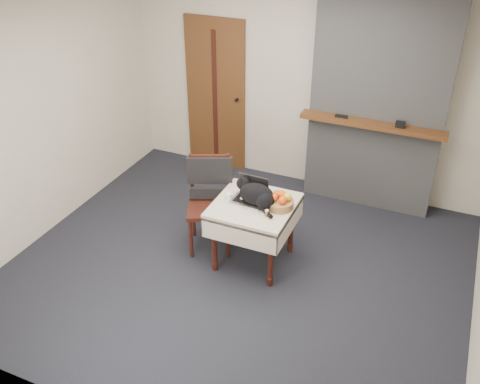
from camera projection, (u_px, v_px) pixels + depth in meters
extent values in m
plane|color=black|center=(239.00, 267.00, 5.52)|extent=(4.50, 4.50, 0.00)
cube|color=beige|center=(306.00, 85.00, 6.42)|extent=(4.50, 0.02, 2.60)
cube|color=beige|center=(44.00, 116.00, 5.62)|extent=(0.02, 4.00, 2.60)
cube|color=white|center=(239.00, 6.00, 4.18)|extent=(4.50, 4.00, 0.02)
cube|color=brown|center=(216.00, 95.00, 6.97)|extent=(0.82, 0.05, 2.00)
cube|color=#3D1510|center=(215.00, 96.00, 6.94)|extent=(0.06, 0.01, 1.70)
cylinder|color=black|center=(237.00, 100.00, 6.82)|extent=(0.04, 0.06, 0.04)
cube|color=gray|center=(379.00, 100.00, 5.99)|extent=(1.50, 0.30, 2.60)
cube|color=brown|center=(372.00, 125.00, 5.91)|extent=(1.62, 0.18, 0.05)
cube|color=black|center=(341.00, 116.00, 6.01)|extent=(0.14, 0.04, 0.03)
cube|color=black|center=(400.00, 125.00, 5.78)|extent=(0.10, 0.07, 0.06)
cylinder|color=#3D1510|center=(214.00, 244.00, 5.32)|extent=(0.06, 0.06, 0.64)
sphere|color=#3D1510|center=(215.00, 263.00, 5.44)|extent=(0.07, 0.07, 0.07)
cylinder|color=#3D1510|center=(271.00, 259.00, 5.11)|extent=(0.06, 0.06, 0.64)
sphere|color=#3D1510|center=(270.00, 279.00, 5.24)|extent=(0.07, 0.07, 0.07)
cylinder|color=#3D1510|center=(239.00, 214.00, 5.79)|extent=(0.06, 0.06, 0.64)
sphere|color=#3D1510|center=(239.00, 232.00, 5.91)|extent=(0.07, 0.07, 0.07)
cylinder|color=#3D1510|center=(291.00, 227.00, 5.58)|extent=(0.06, 0.06, 0.64)
sphere|color=#3D1510|center=(290.00, 245.00, 5.71)|extent=(0.07, 0.07, 0.07)
cube|color=beige|center=(254.00, 206.00, 5.27)|extent=(0.78, 0.78, 0.06)
cube|color=beige|center=(238.00, 236.00, 5.02)|extent=(0.78, 0.01, 0.22)
cube|color=beige|center=(268.00, 197.00, 5.63)|extent=(0.78, 0.01, 0.22)
cube|color=beige|center=(219.00, 207.00, 5.46)|extent=(0.01, 0.78, 0.22)
cube|color=beige|center=(290.00, 224.00, 5.19)|extent=(0.01, 0.78, 0.22)
cube|color=#B7B7BC|center=(248.00, 201.00, 5.28)|extent=(0.33, 0.24, 0.02)
cube|color=black|center=(248.00, 200.00, 5.27)|extent=(0.27, 0.16, 0.00)
cube|color=black|center=(254.00, 184.00, 5.32)|extent=(0.33, 0.07, 0.22)
cube|color=#ABC2F9|center=(254.00, 184.00, 5.32)|extent=(0.30, 0.06, 0.20)
ellipsoid|color=black|center=(257.00, 194.00, 5.19)|extent=(0.40, 0.31, 0.23)
ellipsoid|color=black|center=(265.00, 200.00, 5.14)|extent=(0.24, 0.25, 0.18)
sphere|color=black|center=(243.00, 184.00, 5.26)|extent=(0.16, 0.16, 0.13)
ellipsoid|color=white|center=(240.00, 185.00, 5.30)|extent=(0.07, 0.08, 0.06)
ellipsoid|color=white|center=(245.00, 193.00, 5.29)|extent=(0.07, 0.09, 0.09)
cone|color=black|center=(241.00, 180.00, 5.20)|extent=(0.06, 0.06, 0.05)
cone|color=black|center=(246.00, 177.00, 5.24)|extent=(0.06, 0.06, 0.05)
cylinder|color=black|center=(266.00, 212.00, 5.08)|extent=(0.18, 0.15, 0.04)
sphere|color=white|center=(242.00, 199.00, 5.29)|extent=(0.04, 0.04, 0.04)
sphere|color=white|center=(248.00, 195.00, 5.35)|extent=(0.04, 0.04, 0.04)
cylinder|color=white|center=(229.00, 197.00, 5.29)|extent=(0.07, 0.07, 0.08)
cylinder|color=#974E12|center=(267.00, 214.00, 5.05)|extent=(0.03, 0.03, 0.06)
cylinder|color=silver|center=(267.00, 211.00, 5.03)|extent=(0.03, 0.03, 0.01)
cylinder|color=#AC7745|center=(280.00, 204.00, 5.18)|extent=(0.27, 0.27, 0.08)
sphere|color=#FF5C15|center=(274.00, 197.00, 5.14)|extent=(0.08, 0.08, 0.08)
sphere|color=#FF5C15|center=(283.00, 200.00, 5.09)|extent=(0.08, 0.08, 0.08)
sphere|color=#FF5C15|center=(282.00, 194.00, 5.19)|extent=(0.08, 0.08, 0.08)
sphere|color=yellow|center=(288.00, 197.00, 5.15)|extent=(0.08, 0.08, 0.08)
sphere|color=#FF5C15|center=(277.00, 194.00, 5.19)|extent=(0.08, 0.08, 0.08)
cube|color=black|center=(268.00, 204.00, 5.24)|extent=(0.11, 0.11, 0.01)
cube|color=#3D1510|center=(210.00, 208.00, 5.58)|extent=(0.59, 0.59, 0.04)
cylinder|color=#3D1510|center=(191.00, 238.00, 5.54)|extent=(0.04, 0.04, 0.48)
cylinder|color=#3D1510|center=(228.00, 238.00, 5.54)|extent=(0.04, 0.04, 0.48)
cylinder|color=#3D1510|center=(194.00, 217.00, 5.87)|extent=(0.04, 0.04, 0.48)
cylinder|color=#3D1510|center=(229.00, 217.00, 5.87)|extent=(0.04, 0.04, 0.48)
cylinder|color=#3D1510|center=(191.00, 177.00, 5.61)|extent=(0.04, 0.04, 0.54)
cylinder|color=#3D1510|center=(228.00, 177.00, 5.61)|extent=(0.04, 0.04, 0.54)
cube|color=#3D1510|center=(210.00, 168.00, 5.55)|extent=(0.37, 0.18, 0.30)
cube|color=black|center=(210.00, 170.00, 5.56)|extent=(0.46, 0.25, 0.30)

